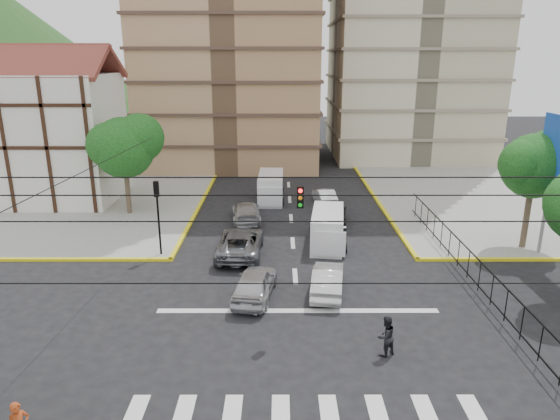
{
  "coord_description": "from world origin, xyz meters",
  "views": [
    {
      "loc": [
        -0.84,
        -19.44,
        11.23
      ],
      "look_at": [
        -0.81,
        4.06,
        4.0
      ],
      "focal_mm": 32.0,
      "sensor_mm": 36.0,
      "label": 1
    }
  ],
  "objects_px": {
    "traffic_light_nw": "(158,206)",
    "van_right_lane": "(328,230)",
    "car_white_front_right": "(328,279)",
    "pedestrian_crosswalk": "(386,336)",
    "van_left_lane": "(271,189)",
    "car_silver_front_left": "(255,283)"
  },
  "relations": [
    {
      "from": "car_silver_front_left",
      "to": "pedestrian_crosswalk",
      "type": "distance_m",
      "value": 7.27
    },
    {
      "from": "van_right_lane",
      "to": "van_left_lane",
      "type": "xyz_separation_m",
      "value": [
        -3.67,
        10.0,
        0.03
      ]
    },
    {
      "from": "car_silver_front_left",
      "to": "van_right_lane",
      "type": "bearing_deg",
      "value": -113.13
    },
    {
      "from": "van_right_lane",
      "to": "car_silver_front_left",
      "type": "height_order",
      "value": "van_right_lane"
    },
    {
      "from": "van_right_lane",
      "to": "van_left_lane",
      "type": "height_order",
      "value": "van_left_lane"
    },
    {
      "from": "traffic_light_nw",
      "to": "van_left_lane",
      "type": "bearing_deg",
      "value": 61.77
    },
    {
      "from": "van_left_lane",
      "to": "pedestrian_crosswalk",
      "type": "height_order",
      "value": "van_left_lane"
    },
    {
      "from": "van_right_lane",
      "to": "pedestrian_crosswalk",
      "type": "bearing_deg",
      "value": -77.45
    },
    {
      "from": "van_left_lane",
      "to": "car_silver_front_left",
      "type": "bearing_deg",
      "value": -90.58
    },
    {
      "from": "van_left_lane",
      "to": "pedestrian_crosswalk",
      "type": "relative_size",
      "value": 2.98
    },
    {
      "from": "traffic_light_nw",
      "to": "van_right_lane",
      "type": "relative_size",
      "value": 0.88
    },
    {
      "from": "traffic_light_nw",
      "to": "van_left_lane",
      "type": "distance_m",
      "value": 13.4
    },
    {
      "from": "traffic_light_nw",
      "to": "car_white_front_right",
      "type": "relative_size",
      "value": 1.05
    },
    {
      "from": "traffic_light_nw",
      "to": "van_left_lane",
      "type": "relative_size",
      "value": 0.89
    },
    {
      "from": "van_right_lane",
      "to": "car_white_front_right",
      "type": "distance_m",
      "value": 6.38
    },
    {
      "from": "van_right_lane",
      "to": "car_white_front_right",
      "type": "height_order",
      "value": "van_right_lane"
    },
    {
      "from": "traffic_light_nw",
      "to": "car_silver_front_left",
      "type": "relative_size",
      "value": 1.01
    },
    {
      "from": "van_left_lane",
      "to": "pedestrian_crosswalk",
      "type": "xyz_separation_m",
      "value": [
        4.84,
        -21.83,
        -0.25
      ]
    },
    {
      "from": "car_silver_front_left",
      "to": "pedestrian_crosswalk",
      "type": "relative_size",
      "value": 2.6
    },
    {
      "from": "car_white_front_right",
      "to": "pedestrian_crosswalk",
      "type": "relative_size",
      "value": 2.52
    },
    {
      "from": "pedestrian_crosswalk",
      "to": "car_silver_front_left",
      "type": "bearing_deg",
      "value": -73.61
    },
    {
      "from": "car_silver_front_left",
      "to": "pedestrian_crosswalk",
      "type": "bearing_deg",
      "value": 145.38
    }
  ]
}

